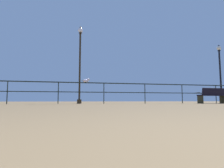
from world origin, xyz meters
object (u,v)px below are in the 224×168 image
at_px(lamppost_center, 80,60).
at_px(seagull_on_rail, 86,80).
at_px(bench_near_left, 213,95).
at_px(lamppost_right, 220,72).

height_order(lamppost_center, seagull_on_rail, lamppost_center).
height_order(bench_near_left, lamppost_center, lamppost_center).
distance_m(bench_near_left, lamppost_center, 7.68).
relative_size(bench_near_left, lamppost_center, 0.42).
bearing_deg(bench_near_left, seagull_on_rail, 174.26).
relative_size(bench_near_left, lamppost_right, 0.47).
bearing_deg(seagull_on_rail, lamppost_center, 150.83).
bearing_deg(lamppost_right, seagull_on_rail, -178.80).
xyz_separation_m(lamppost_center, lamppost_right, (8.85, 0.00, -0.30)).
xyz_separation_m(bench_near_left, lamppost_right, (1.44, 0.89, 1.51)).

